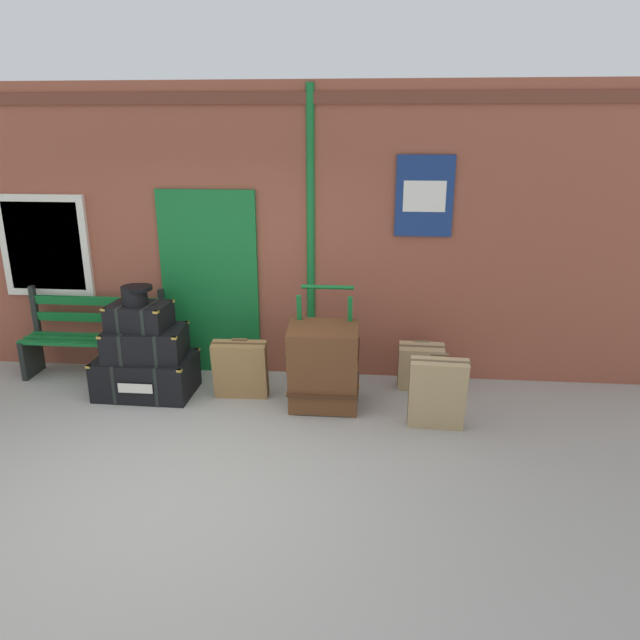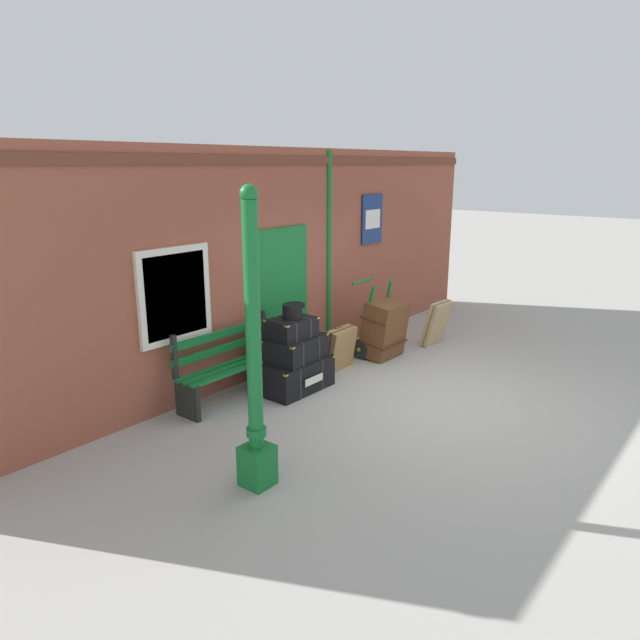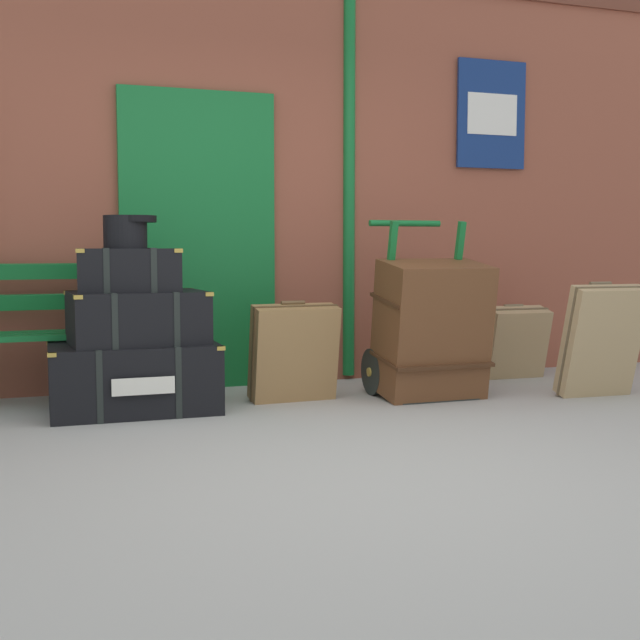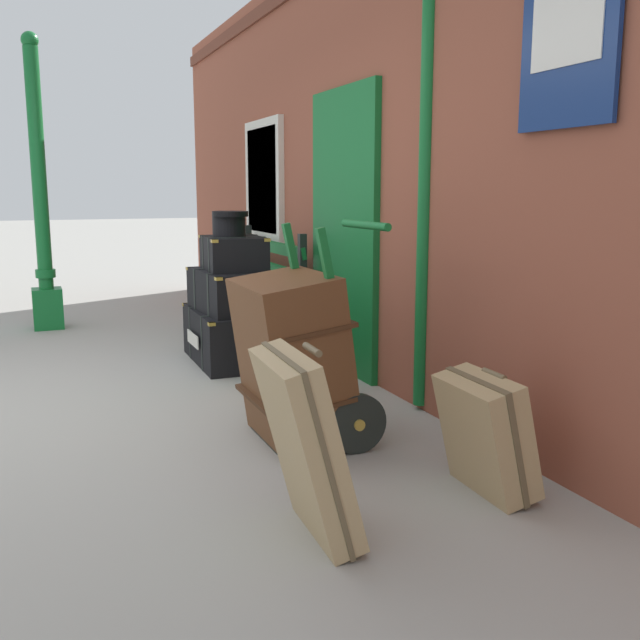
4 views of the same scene
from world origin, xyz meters
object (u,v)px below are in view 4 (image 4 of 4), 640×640
at_px(steamer_trunk_middle, 234,290).
at_px(suitcase_umber, 276,348).
at_px(suitcase_slate, 486,434).
at_px(lamp_post, 42,221).
at_px(platform_bench, 258,292).
at_px(suitcase_tan, 306,446).
at_px(steamer_trunk_top, 234,253).
at_px(large_brown_trunk, 293,358).
at_px(porters_trolley, 322,389).
at_px(round_hatbox, 229,222).
at_px(steamer_trunk_base, 235,335).

height_order(steamer_trunk_middle, suitcase_umber, steamer_trunk_middle).
bearing_deg(suitcase_slate, lamp_post, -161.39).
height_order(platform_bench, suitcase_tan, platform_bench).
xyz_separation_m(suitcase_tan, suitcase_umber, (-1.98, 0.55, -0.06)).
xyz_separation_m(steamer_trunk_top, large_brown_trunk, (1.94, -0.22, -0.40)).
relative_size(steamer_trunk_middle, porters_trolley, 0.70).
relative_size(platform_bench, suitcase_tan, 2.06).
bearing_deg(porters_trolley, round_hatbox, 179.36).
height_order(steamer_trunk_base, round_hatbox, round_hatbox).
bearing_deg(lamp_post, steamer_trunk_top, 33.30).
bearing_deg(lamp_post, platform_bench, 53.33).
height_order(platform_bench, suitcase_umber, platform_bench).
relative_size(platform_bench, steamer_trunk_middle, 1.90).
xyz_separation_m(lamp_post, porters_trolley, (3.99, 1.29, -0.79)).
bearing_deg(steamer_trunk_middle, large_brown_trunk, -6.30).
xyz_separation_m(lamp_post, large_brown_trunk, (3.99, 1.12, -0.59)).
bearing_deg(lamp_post, steamer_trunk_middle, 32.44).
height_order(lamp_post, round_hatbox, lamp_post).
bearing_deg(suitcase_umber, porters_trolley, -2.06).
height_order(steamer_trunk_top, suitcase_umber, steamer_trunk_top).
height_order(lamp_post, steamer_trunk_middle, lamp_post).
bearing_deg(large_brown_trunk, suitcase_slate, 29.23).
relative_size(lamp_post, porters_trolley, 2.35).
bearing_deg(platform_bench, round_hatbox, -32.36).
relative_size(lamp_post, steamer_trunk_base, 2.76).
bearing_deg(suitcase_umber, steamer_trunk_base, 179.44).
height_order(porters_trolley, suitcase_tan, porters_trolley).
height_order(suitcase_tan, suitcase_umber, suitcase_tan).
distance_m(platform_bench, steamer_trunk_top, 0.94).
distance_m(porters_trolley, suitcase_slate, 1.07).
xyz_separation_m(steamer_trunk_middle, porters_trolley, (1.90, -0.03, -0.31)).
bearing_deg(porters_trolley, steamer_trunk_base, 178.74).
bearing_deg(steamer_trunk_middle, steamer_trunk_top, 163.04).
bearing_deg(porters_trolley, platform_bench, 169.88).
bearing_deg(platform_bench, steamer_trunk_middle, -29.74).
bearing_deg(steamer_trunk_middle, platform_bench, 150.26).
relative_size(steamer_trunk_base, suitcase_umber, 1.55).
relative_size(platform_bench, steamer_trunk_top, 2.51).
bearing_deg(lamp_post, large_brown_trunk, 15.69).
bearing_deg(large_brown_trunk, suitcase_tan, -17.65).
xyz_separation_m(steamer_trunk_top, suitcase_umber, (1.05, -0.02, -0.55)).
height_order(lamp_post, steamer_trunk_base, lamp_post).
bearing_deg(round_hatbox, steamer_trunk_top, 69.96).
distance_m(round_hatbox, porters_trolley, 2.13).
height_order(platform_bench, porters_trolley, porters_trolley).
distance_m(platform_bench, large_brown_trunk, 2.75).
distance_m(steamer_trunk_base, round_hatbox, 0.90).
xyz_separation_m(large_brown_trunk, suitcase_umber, (-0.89, 0.21, -0.14)).
bearing_deg(porters_trolley, steamer_trunk_top, 178.57).
xyz_separation_m(round_hatbox, suitcase_slate, (2.95, 0.36, -0.83)).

